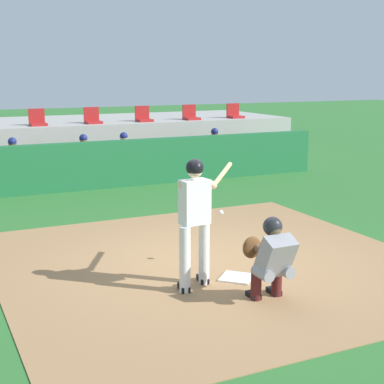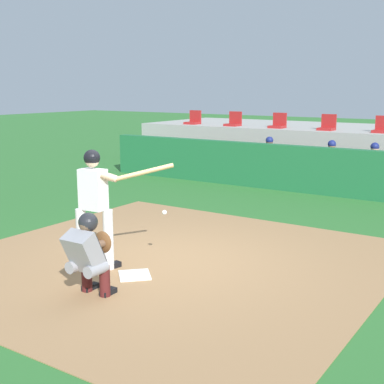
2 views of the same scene
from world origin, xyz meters
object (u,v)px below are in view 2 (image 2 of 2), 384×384
object	(u,v)px
home_plate	(135,275)
stadium_seat_2	(278,124)
stadium_seat_0	(194,120)
stadium_seat_3	(327,126)
dugout_player_2	(372,167)
batter_at_plate	(96,202)
dugout_player_0	(267,159)
stadium_seat_1	(234,122)
stadium_seat_4	(382,128)
dugout_player_1	(329,164)
catcher_crouched	(89,252)

from	to	relation	value
home_plate	stadium_seat_2	world-z (taller)	stadium_seat_2
stadium_seat_0	stadium_seat_3	world-z (taller)	same
home_plate	dugout_player_2	world-z (taller)	dugout_player_2
batter_at_plate	dugout_player_0	bearing A→B (deg)	97.99
batter_at_plate	stadium_seat_2	xyz separation A→B (m)	(-1.76, 10.22, 0.50)
batter_at_plate	stadium_seat_1	bearing A→B (deg)	108.33
stadium_seat_1	stadium_seat_4	distance (m)	4.88
dugout_player_1	stadium_seat_3	xyz separation A→B (m)	(-0.82, 2.03, 0.86)
home_plate	stadium_seat_1	bearing A→B (deg)	111.76
home_plate	catcher_crouched	distance (m)	1.06
home_plate	stadium_seat_2	bearing A→B (deg)	103.47
catcher_crouched	batter_at_plate	bearing A→B (deg)	128.53
stadium_seat_0	stadium_seat_2	bearing A→B (deg)	0.00
stadium_seat_3	dugout_player_0	bearing A→B (deg)	-116.43
dugout_player_1	stadium_seat_1	xyz separation A→B (m)	(-4.07, 2.03, 0.86)
catcher_crouched	dugout_player_0	xyz separation A→B (m)	(-1.82, 9.03, 0.07)
home_plate	stadium_seat_3	world-z (taller)	stadium_seat_3
dugout_player_0	stadium_seat_2	bearing A→B (deg)	106.78
stadium_seat_0	stadium_seat_1	size ratio (longest dim) A/B	1.00
stadium_seat_0	catcher_crouched	bearing A→B (deg)	-62.82
catcher_crouched	stadium_seat_2	bearing A→B (deg)	102.38
dugout_player_0	stadium_seat_3	bearing A→B (deg)	63.57
batter_at_plate	stadium_seat_4	distance (m)	10.34
home_plate	stadium_seat_3	size ratio (longest dim) A/B	0.92
dugout_player_2	stadium_seat_4	bearing A→B (deg)	98.95
stadium_seat_1	dugout_player_1	bearing A→B (deg)	-26.57
home_plate	batter_at_plate	bearing A→B (deg)	-176.17
stadium_seat_3	batter_at_plate	bearing A→B (deg)	-89.23
stadium_seat_4	dugout_player_0	bearing A→B (deg)	-142.34
catcher_crouched	dugout_player_2	distance (m)	9.10
home_plate	dugout_player_0	bearing A→B (deg)	102.62
dugout_player_0	stadium_seat_2	distance (m)	2.29
stadium_seat_0	stadium_seat_4	size ratio (longest dim) A/B	1.00
dugout_player_2	stadium_seat_1	size ratio (longest dim) A/B	2.71
stadium_seat_0	stadium_seat_2	distance (m)	3.25
batter_at_plate	stadium_seat_0	xyz separation A→B (m)	(-5.01, 10.22, 0.50)
stadium_seat_0	stadium_seat_3	size ratio (longest dim) A/B	1.00
batter_at_plate	stadium_seat_0	bearing A→B (deg)	116.12
dugout_player_1	home_plate	bearing A→B (deg)	-90.04
dugout_player_0	dugout_player_1	world-z (taller)	same
home_plate	dugout_player_0	distance (m)	8.37
home_plate	batter_at_plate	size ratio (longest dim) A/B	0.24
home_plate	batter_at_plate	distance (m)	1.22
stadium_seat_1	dugout_player_2	bearing A→B (deg)	-21.39
dugout_player_0	dugout_player_2	bearing A→B (deg)	0.00
batter_at_plate	stadium_seat_4	size ratio (longest dim) A/B	3.76
dugout_player_0	stadium_seat_0	world-z (taller)	stadium_seat_0
home_plate	stadium_seat_4	xyz separation A→B (m)	(0.81, 10.18, 1.51)
catcher_crouched	dugout_player_1	world-z (taller)	dugout_player_1
stadium_seat_3	dugout_player_2	bearing A→B (deg)	-46.28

